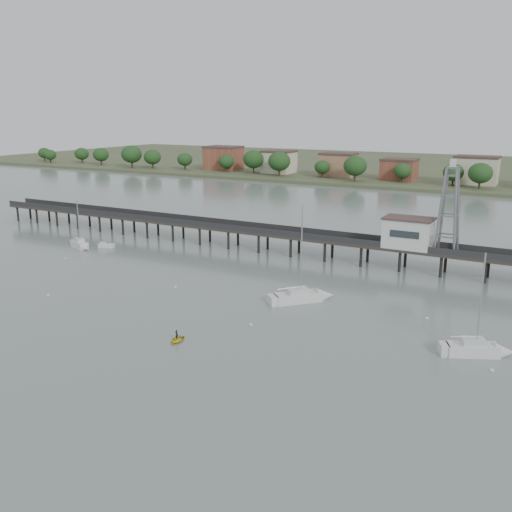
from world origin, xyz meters
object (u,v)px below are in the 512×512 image
Objects in this scene: pier at (279,234)px; white_tender at (106,246)px; sailboat_b at (81,245)px; yellow_dinghy at (177,341)px; sailboat_c at (308,296)px; lattice_tower at (449,210)px; sailboat_d at (483,350)px.

white_tender is at bearing -158.56° from pier.
sailboat_b is 3.94× the size of yellow_dinghy.
sailboat_c reaches higher than yellow_dinghy.
pier is 40.14m from sailboat_b.
sailboat_d is at bearing -71.62° from lattice_tower.
sailboat_b reaches higher than pier.
yellow_dinghy is (9.13, -45.54, -3.79)m from pier.
lattice_tower is 66.63m from white_tender.
pier reaches higher than yellow_dinghy.
white_tender is (-32.97, -12.95, -3.41)m from pier.
sailboat_c is 50.90m from white_tender.
pier is 56.75× the size of yellow_dinghy.
sailboat_c is 4.33× the size of white_tender.
sailboat_b is (-53.37, 7.73, 0.03)m from sailboat_c.
sailboat_c is at bearing 137.27° from sailboat_d.
yellow_dinghy is (-22.37, -45.54, -11.10)m from lattice_tower.
sailboat_c is (-25.36, 8.08, -0.01)m from sailboat_d.
sailboat_b is at bearing 143.59° from sailboat_d.
lattice_tower is 29.92m from sailboat_c.
lattice_tower is 1.49× the size of sailboat_b.
sailboat_b reaches higher than yellow_dinghy.
sailboat_c is at bearing -54.91° from pier.
lattice_tower is 5.86× the size of yellow_dinghy.
sailboat_b is at bearing 138.26° from yellow_dinghy.
white_tender is at bearing -168.65° from lattice_tower.
sailboat_c reaches higher than sailboat_d.
sailboat_d is at bearing 13.46° from yellow_dinghy.
yellow_dinghy is (-32.97, -13.62, -0.64)m from sailboat_d.
sailboat_b is (-36.63, -16.11, -3.14)m from pier.
sailboat_d reaches higher than white_tender.
sailboat_d is 77.44m from white_tender.
sailboat_c is 53.93m from sailboat_b.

